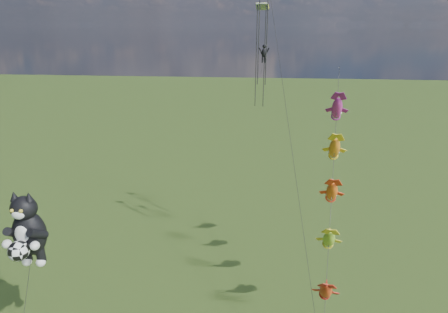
# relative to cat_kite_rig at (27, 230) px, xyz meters

# --- Properties ---
(cat_kite_rig) EXTENTS (2.51, 4.17, 12.02)m
(cat_kite_rig) POSITION_rel_cat_kite_rig_xyz_m (0.00, 0.00, 0.00)
(cat_kite_rig) COLOR brown
(cat_kite_rig) RESTS_ON ground
(fish_windsock_rig) EXTENTS (2.66, 15.81, 18.64)m
(fish_windsock_rig) POSITION_rel_cat_kite_rig_xyz_m (19.97, 5.49, 1.09)
(fish_windsock_rig) COLOR brown
(fish_windsock_rig) RESTS_ON ground
(parafoil_rig) EXTENTS (5.53, 16.88, 27.30)m
(parafoil_rig) POSITION_rel_cat_kite_rig_xyz_m (14.91, 11.37, 10.49)
(parafoil_rig) COLOR brown
(parafoil_rig) RESTS_ON ground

